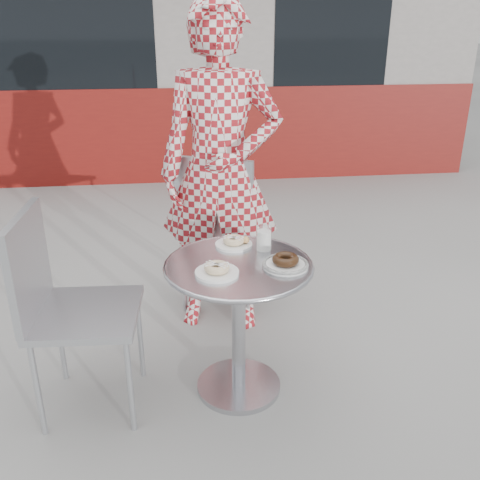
{
  "coord_description": "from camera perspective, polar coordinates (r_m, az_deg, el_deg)",
  "views": [
    {
      "loc": [
        -0.23,
        -2.09,
        1.72
      ],
      "look_at": [
        0.04,
        0.15,
        0.75
      ],
      "focal_mm": 40.0,
      "sensor_mm": 36.0,
      "label": 1
    }
  ],
  "objects": [
    {
      "name": "storefront",
      "position": [
        7.66,
        -5.44,
        21.32
      ],
      "size": [
        6.02,
        4.55,
        3.0
      ],
      "color": "gray",
      "rests_on": "ground"
    },
    {
      "name": "plate_far",
      "position": [
        2.56,
        -0.6,
        -0.22
      ],
      "size": [
        0.18,
        0.18,
        0.05
      ],
      "rotation": [
        0.0,
        0.0,
        -0.43
      ],
      "color": "white",
      "rests_on": "bistro_table"
    },
    {
      "name": "bistro_table",
      "position": [
        2.46,
        -0.15,
        -6.04
      ],
      "size": [
        0.68,
        0.68,
        0.68
      ],
      "rotation": [
        0.0,
        0.0,
        0.25
      ],
      "color": "silver",
      "rests_on": "ground"
    },
    {
      "name": "ground",
      "position": [
        2.72,
        -0.45,
        -16.03
      ],
      "size": [
        60.0,
        60.0,
        0.0
      ],
      "primitive_type": "plane",
      "color": "#9E9C97",
      "rests_on": "ground"
    },
    {
      "name": "seated_person",
      "position": [
        2.93,
        -2.1,
        7.14
      ],
      "size": [
        0.73,
        0.55,
        1.82
      ],
      "primitive_type": "imported",
      "rotation": [
        0.0,
        0.0,
        -0.18
      ],
      "color": "maroon",
      "rests_on": "ground"
    },
    {
      "name": "milk_cup",
      "position": [
        2.51,
        2.57,
        0.08
      ],
      "size": [
        0.07,
        0.07,
        0.11
      ],
      "rotation": [
        0.0,
        0.0,
        -0.1
      ],
      "color": "white",
      "rests_on": "bistro_table"
    },
    {
      "name": "plate_near",
      "position": [
        2.29,
        -2.48,
        -3.21
      ],
      "size": [
        0.19,
        0.19,
        0.05
      ],
      "rotation": [
        0.0,
        0.0,
        -0.36
      ],
      "color": "white",
      "rests_on": "bistro_table"
    },
    {
      "name": "chair_left",
      "position": [
        2.58,
        -15.9,
        -11.24
      ],
      "size": [
        0.49,
        0.48,
        0.96
      ],
      "rotation": [
        0.0,
        0.0,
        1.52
      ],
      "color": "#B2B5BB",
      "rests_on": "ground"
    },
    {
      "name": "chair_far",
      "position": [
        3.34,
        -1.67,
        -1.88
      ],
      "size": [
        0.62,
        0.62,
        0.99
      ],
      "rotation": [
        0.0,
        0.0,
        2.74
      ],
      "color": "#B2B5BB",
      "rests_on": "ground"
    },
    {
      "name": "plate_checker",
      "position": [
        2.36,
        4.86,
        -2.45
      ],
      "size": [
        0.21,
        0.21,
        0.05
      ],
      "rotation": [
        0.0,
        0.0,
        -0.03
      ],
      "color": "white",
      "rests_on": "bistro_table"
    }
  ]
}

